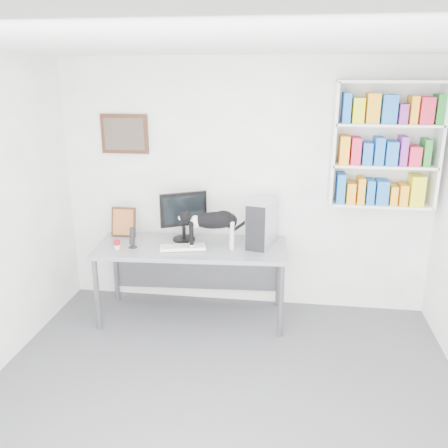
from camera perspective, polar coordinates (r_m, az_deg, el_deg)
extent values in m
cube|color=#505054|center=(3.94, -0.89, -22.10)|extent=(4.00, 4.00, 0.01)
cube|color=white|center=(3.03, -1.14, 20.90)|extent=(4.00, 4.00, 0.01)
cube|color=white|center=(5.15, 2.45, 4.48)|extent=(4.00, 0.01, 2.70)
cube|color=silver|center=(4.97, 18.83, 8.96)|extent=(1.03, 0.28, 1.24)
cube|color=#482717|center=(5.30, -11.88, 10.55)|extent=(0.52, 0.04, 0.42)
cube|color=gray|center=(5.08, -3.85, -6.96)|extent=(2.01, 0.89, 0.82)
cube|color=black|center=(5.02, -4.89, 0.96)|extent=(0.55, 0.45, 0.53)
cube|color=white|center=(4.84, -4.98, -2.82)|extent=(0.49, 0.28, 0.03)
cube|color=silver|center=(4.89, 4.58, 0.15)|extent=(0.31, 0.51, 0.48)
cylinder|color=black|center=(4.92, -10.97, -1.56)|extent=(0.12, 0.12, 0.22)
cube|color=#482717|center=(5.27, -11.99, 0.31)|extent=(0.27, 0.11, 0.33)
cylinder|color=#A00D18|center=(4.92, -12.76, -2.47)|extent=(0.08, 0.08, 0.09)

